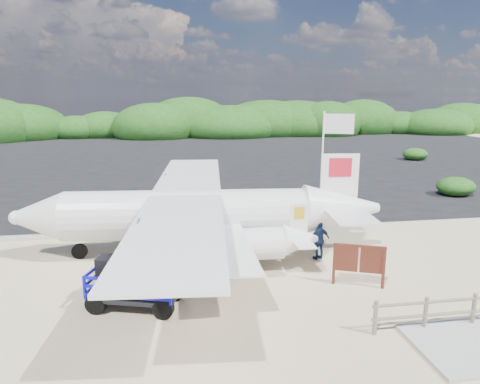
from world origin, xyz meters
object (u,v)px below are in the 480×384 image
object	(u,v)px
crew_c	(319,240)
aircraft_large	(399,165)
baggage_cart	(137,307)
signboard	(357,286)
aircraft_small	(101,153)
crew_b	(181,210)
flagpole	(318,251)
crew_a	(147,220)

from	to	relation	value
crew_c	aircraft_large	xyz separation A→B (m)	(15.45, 21.60, -0.81)
baggage_cart	signboard	world-z (taller)	signboard
aircraft_small	crew_c	bearing A→B (deg)	112.50
crew_b	aircraft_small	world-z (taller)	crew_b
flagpole	crew_c	world-z (taller)	flagpole
crew_a	aircraft_large	size ratio (longest dim) A/B	0.10
crew_b	crew_c	distance (m)	7.35
crew_b	aircraft_large	distance (m)	26.71
crew_c	flagpole	bearing A→B (deg)	-127.43
signboard	aircraft_large	size ratio (longest dim) A/B	0.11
baggage_cart	crew_c	world-z (taller)	crew_c
flagpole	baggage_cart	bearing A→B (deg)	-152.40
flagpole	aircraft_large	bearing A→B (deg)	53.83
signboard	aircraft_large	distance (m)	28.47
crew_b	crew_c	size ratio (longest dim) A/B	1.15
baggage_cart	signboard	xyz separation A→B (m)	(7.48, 0.33, 0.00)
crew_c	aircraft_small	distance (m)	37.69
flagpole	crew_a	world-z (taller)	flagpole
aircraft_large	aircraft_small	xyz separation A→B (m)	(-29.38, 13.41, 0.00)
flagpole	signboard	bearing A→B (deg)	-86.34
crew_c	aircraft_small	world-z (taller)	crew_c
aircraft_large	aircraft_small	size ratio (longest dim) A/B	2.64
baggage_cart	crew_a	size ratio (longest dim) A/B	1.70
aircraft_small	crew_a	bearing A→B (deg)	103.27
aircraft_large	signboard	bearing A→B (deg)	63.47
crew_b	aircraft_small	xyz separation A→B (m)	(-8.51, 30.05, -0.94)
flagpole	signboard	size ratio (longest dim) A/B	3.13
crew_a	crew_b	world-z (taller)	crew_b
flagpole	aircraft_large	xyz separation A→B (m)	(15.17, 20.76, 0.00)
aircraft_large	crew_c	bearing A→B (deg)	59.57
baggage_cart	aircraft_small	distance (m)	38.60
baggage_cart	aircraft_small	world-z (taller)	aircraft_small
baggage_cart	crew_b	bearing A→B (deg)	96.11
crew_b	aircraft_small	bearing A→B (deg)	-91.69
crew_c	crew_b	bearing A→B (deg)	-61.61
flagpole	aircraft_small	size ratio (longest dim) A/B	0.87
crew_b	aircraft_large	size ratio (longest dim) A/B	0.11
crew_a	aircraft_small	bearing A→B (deg)	-85.32
crew_a	crew_c	xyz separation A→B (m)	(7.00, -3.67, -0.06)
crew_a	crew_c	distance (m)	7.91
crew_c	crew_a	bearing A→B (deg)	-46.81
signboard	aircraft_large	world-z (taller)	aircraft_large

